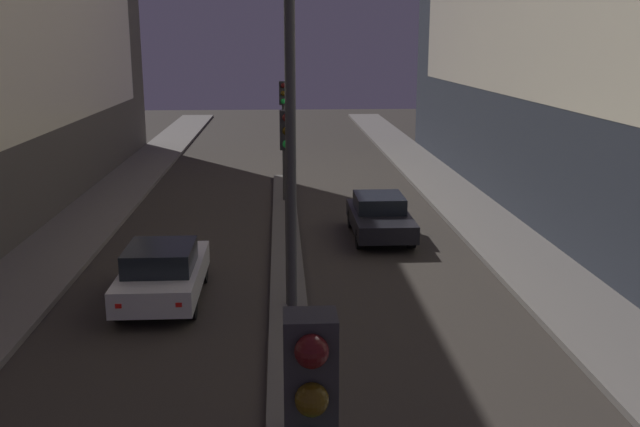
% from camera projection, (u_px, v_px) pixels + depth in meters
% --- Properties ---
extents(median_strip, '(0.92, 30.99, 0.15)m').
position_uv_depth(median_strip, '(288.00, 286.00, 18.77)').
color(median_strip, '#56544F').
rests_on(median_strip, ground).
extents(traffic_light_mid, '(0.32, 0.42, 4.68)m').
position_uv_depth(traffic_light_mid, '(287.00, 165.00, 16.47)').
color(traffic_light_mid, '#383838').
rests_on(traffic_light_mid, median_strip).
extents(traffic_light_far, '(0.32, 0.42, 4.68)m').
position_uv_depth(traffic_light_far, '(283.00, 114.00, 27.67)').
color(traffic_light_far, '#383838').
rests_on(traffic_light_far, median_strip).
extents(street_lamp, '(0.47, 0.47, 9.18)m').
position_uv_depth(street_lamp, '(290.00, 70.00, 10.35)').
color(street_lamp, '#383838').
rests_on(street_lamp, median_strip).
extents(car_left_lane, '(1.89, 4.23, 1.50)m').
position_uv_depth(car_left_lane, '(163.00, 272.00, 17.72)').
color(car_left_lane, silver).
rests_on(car_left_lane, ground).
extents(car_right_lane, '(1.85, 4.13, 1.38)m').
position_uv_depth(car_right_lane, '(380.00, 216.00, 23.55)').
color(car_right_lane, black).
rests_on(car_right_lane, ground).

